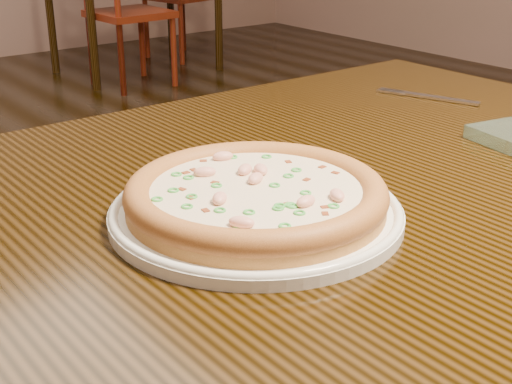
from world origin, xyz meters
TOP-DOWN VIEW (x-y plane):
  - hero_table at (-0.25, -0.13)m, footprint 1.20×0.80m
  - plate at (-0.37, -0.18)m, footprint 0.30×0.30m
  - pizza at (-0.37, -0.18)m, footprint 0.27×0.27m
  - fork at (0.16, 0.02)m, footprint 0.07×0.17m
  - chair_c at (1.22, 3.15)m, footprint 0.44×0.44m

SIDE VIEW (x-z plane):
  - chair_c at x=1.22m, z-range -0.04..0.91m
  - hero_table at x=-0.25m, z-range 0.28..1.03m
  - fork at x=0.16m, z-range 0.75..0.75m
  - plate at x=-0.37m, z-range 0.75..0.77m
  - pizza at x=-0.37m, z-range 0.76..0.79m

